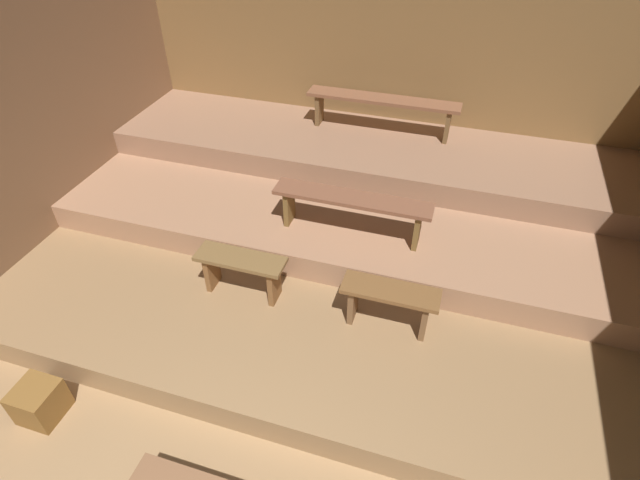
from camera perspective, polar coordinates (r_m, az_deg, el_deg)
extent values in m
cube|color=#A07C53|center=(4.92, 0.10, -8.23)|extent=(6.83, 6.14, 0.08)
cube|color=olive|center=(6.37, 7.71, 18.53)|extent=(6.83, 0.06, 2.76)
cube|color=#855F42|center=(5.59, -31.79, 9.94)|extent=(0.06, 6.14, 2.76)
cube|color=#97734C|center=(5.23, 2.12, -2.10)|extent=(6.03, 4.09, 0.27)
cube|color=tan|center=(5.64, 4.23, 4.77)|extent=(6.03, 2.60, 0.27)
cube|color=#9B7156|center=(6.00, 5.76, 10.00)|extent=(6.03, 1.40, 0.27)
cube|color=brown|center=(4.46, -9.14, -2.17)|extent=(0.82, 0.26, 0.04)
cube|color=brown|center=(4.72, -12.30, -3.32)|extent=(0.05, 0.21, 0.38)
cube|color=brown|center=(4.50, -5.27, -4.97)|extent=(0.05, 0.21, 0.38)
cube|color=brown|center=(4.15, 8.11, -5.82)|extent=(0.82, 0.26, 0.04)
cube|color=brown|center=(4.34, 3.81, -6.97)|extent=(0.05, 0.21, 0.38)
cube|color=brown|center=(4.29, 11.95, -8.61)|extent=(0.05, 0.21, 0.38)
cube|color=brown|center=(4.68, 3.72, 4.77)|extent=(1.52, 0.26, 0.04)
cube|color=brown|center=(4.96, -3.56, 4.00)|extent=(0.05, 0.21, 0.38)
cube|color=brown|center=(4.73, 11.11, 1.29)|extent=(0.05, 0.21, 0.38)
cube|color=brown|center=(6.03, 7.24, 15.71)|extent=(1.79, 0.26, 0.04)
cube|color=brown|center=(6.28, -0.08, 14.89)|extent=(0.05, 0.21, 0.38)
cube|color=brown|center=(6.04, 14.43, 12.66)|extent=(0.05, 0.21, 0.38)
cube|color=brown|center=(4.63, -29.51, -15.83)|extent=(0.31, 0.31, 0.31)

